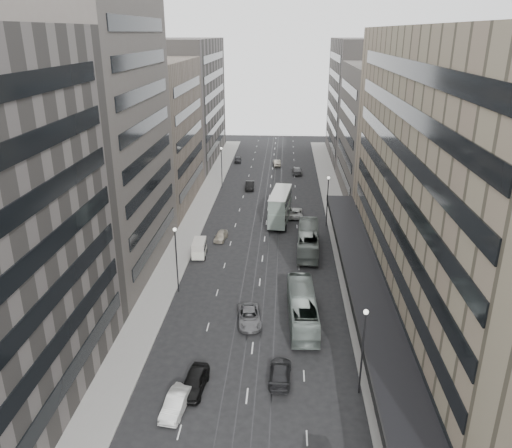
% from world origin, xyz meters
% --- Properties ---
extents(ground, '(220.00, 220.00, 0.00)m').
position_xyz_m(ground, '(0.00, 0.00, 0.00)').
color(ground, black).
rests_on(ground, ground).
extents(sidewalk_right, '(4.00, 125.00, 0.15)m').
position_xyz_m(sidewalk_right, '(12.00, 37.50, 0.07)').
color(sidewalk_right, gray).
rests_on(sidewalk_right, ground).
extents(sidewalk_left, '(4.00, 125.00, 0.15)m').
position_xyz_m(sidewalk_left, '(-12.00, 37.50, 0.07)').
color(sidewalk_left, gray).
rests_on(sidewalk_left, ground).
extents(department_store, '(19.20, 60.00, 30.00)m').
position_xyz_m(department_store, '(21.45, 8.00, 14.95)').
color(department_store, '#7D725B').
rests_on(department_store, ground).
extents(building_right_mid, '(15.00, 28.00, 24.00)m').
position_xyz_m(building_right_mid, '(21.50, 52.00, 12.00)').
color(building_right_mid, '#514B46').
rests_on(building_right_mid, ground).
extents(building_right_far, '(15.00, 32.00, 28.00)m').
position_xyz_m(building_right_far, '(21.50, 82.00, 14.00)').
color(building_right_far, '#5F5A55').
rests_on(building_right_far, ground).
extents(building_left_b, '(15.00, 26.00, 34.00)m').
position_xyz_m(building_left_b, '(-21.50, 19.00, 17.00)').
color(building_left_b, '#514B46').
rests_on(building_left_b, ground).
extents(building_left_c, '(15.00, 28.00, 25.00)m').
position_xyz_m(building_left_c, '(-21.50, 46.00, 12.50)').
color(building_left_c, '#6B5E53').
rests_on(building_left_c, ground).
extents(building_left_d, '(15.00, 38.00, 28.00)m').
position_xyz_m(building_left_d, '(-21.50, 79.00, 14.00)').
color(building_left_d, '#5F5A55').
rests_on(building_left_d, ground).
extents(lamp_right_near, '(0.44, 0.44, 8.32)m').
position_xyz_m(lamp_right_near, '(9.70, -5.00, 5.20)').
color(lamp_right_near, '#262628').
rests_on(lamp_right_near, ground).
extents(lamp_right_far, '(0.44, 0.44, 8.32)m').
position_xyz_m(lamp_right_far, '(9.70, 35.00, 5.20)').
color(lamp_right_far, '#262628').
rests_on(lamp_right_far, ground).
extents(lamp_left_near, '(0.44, 0.44, 8.32)m').
position_xyz_m(lamp_left_near, '(-9.70, 12.00, 5.20)').
color(lamp_left_near, '#262628').
rests_on(lamp_left_near, ground).
extents(lamp_left_far, '(0.44, 0.44, 8.32)m').
position_xyz_m(lamp_left_far, '(-9.70, 55.00, 5.20)').
color(lamp_left_far, '#262628').
rests_on(lamp_left_far, ground).
extents(bus_near, '(3.25, 11.98, 3.31)m').
position_xyz_m(bus_near, '(5.05, 6.26, 1.65)').
color(bus_near, gray).
rests_on(bus_near, ground).
extents(bus_far, '(3.37, 12.23, 3.37)m').
position_xyz_m(bus_far, '(6.38, 25.06, 1.69)').
color(bus_far, gray).
rests_on(bus_far, ground).
extents(double_decker, '(3.90, 9.97, 5.32)m').
position_xyz_m(double_decker, '(2.21, 36.12, 2.87)').
color(double_decker, gray).
rests_on(double_decker, ground).
extents(panel_van, '(2.03, 3.88, 2.39)m').
position_xyz_m(panel_van, '(-8.82, 22.15, 1.32)').
color(panel_van, white).
rests_on(panel_van, ground).
extents(sedan_0, '(2.42, 4.99, 1.64)m').
position_xyz_m(sedan_0, '(-4.67, -5.45, 0.82)').
color(sedan_0, black).
rests_on(sedan_0, ground).
extents(sedan_1, '(2.15, 4.66, 1.48)m').
position_xyz_m(sedan_1, '(-5.72, -8.08, 0.74)').
color(sedan_1, silver).
rests_on(sedan_1, ground).
extents(sedan_2, '(3.05, 5.51, 1.46)m').
position_xyz_m(sedan_2, '(-0.65, 5.60, 0.73)').
color(sedan_2, slate).
rests_on(sedan_2, ground).
extents(sedan_3, '(2.11, 4.90, 1.40)m').
position_xyz_m(sedan_3, '(2.81, -3.59, 0.70)').
color(sedan_3, black).
rests_on(sedan_3, ground).
extents(sedan_4, '(2.05, 4.08, 1.33)m').
position_xyz_m(sedan_4, '(-6.59, 28.29, 0.67)').
color(sedan_4, '#AFA591').
rests_on(sedan_4, ground).
extents(sedan_5, '(1.80, 4.77, 1.55)m').
position_xyz_m(sedan_5, '(-4.07, 54.49, 0.78)').
color(sedan_5, black).
rests_on(sedan_5, ground).
extents(sedan_6, '(2.37, 5.11, 1.42)m').
position_xyz_m(sedan_6, '(4.80, 39.22, 0.71)').
color(sedan_6, beige).
rests_on(sedan_6, ground).
extents(sedan_7, '(2.39, 5.24, 1.48)m').
position_xyz_m(sedan_7, '(5.50, 66.72, 0.74)').
color(sedan_7, '#5E5E61').
rests_on(sedan_7, ground).
extents(sedan_8, '(1.76, 3.97, 1.33)m').
position_xyz_m(sedan_8, '(-8.50, 76.28, 0.66)').
color(sedan_8, black).
rests_on(sedan_8, ground).
extents(sedan_9, '(1.90, 4.49, 1.44)m').
position_xyz_m(sedan_9, '(0.95, 73.59, 0.72)').
color(sedan_9, beige).
rests_on(sedan_9, ground).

